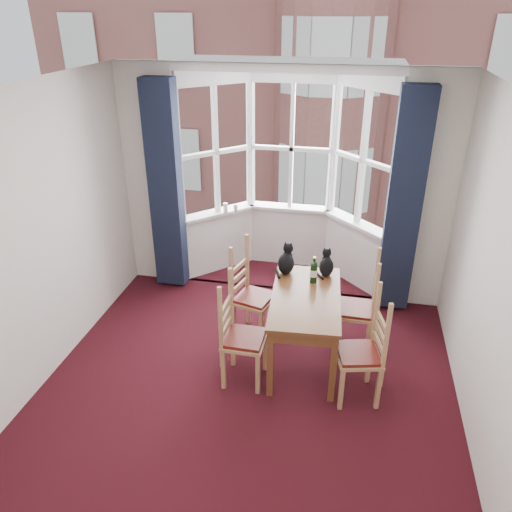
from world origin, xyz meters
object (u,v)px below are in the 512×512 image
(candle_tall, at_px, (225,208))
(chair_right_near, at_px, (368,355))
(dining_table, at_px, (306,305))
(wine_bottle, at_px, (314,271))
(cat_right, at_px, (326,265))
(cat_left, at_px, (286,262))
(candle_short, at_px, (236,208))
(chair_left_near, at_px, (235,339))
(chair_left_far, at_px, (247,297))
(chair_right_far, at_px, (364,311))

(candle_tall, bearing_deg, chair_right_near, -48.90)
(dining_table, xyz_separation_m, wine_bottle, (0.04, 0.30, 0.24))
(cat_right, relative_size, wine_bottle, 1.02)
(cat_left, height_order, candle_short, cat_left)
(chair_left_near, relative_size, candle_tall, 7.01)
(chair_left_far, distance_m, candle_short, 1.61)
(dining_table, distance_m, chair_left_near, 0.78)
(cat_right, height_order, candle_short, cat_right)
(chair_right_near, xyz_separation_m, wine_bottle, (-0.59, 0.72, 0.43))
(cat_left, relative_size, cat_right, 1.14)
(chair_left_far, bearing_deg, chair_right_far, -1.39)
(wine_bottle, bearing_deg, candle_short, 128.33)
(chair_right_near, relative_size, cat_left, 2.72)
(chair_right_far, relative_size, candle_tall, 7.01)
(wine_bottle, distance_m, candle_short, 1.93)
(cat_right, bearing_deg, candle_tall, 138.29)
(chair_right_near, distance_m, chair_right_far, 0.74)
(cat_left, distance_m, candle_short, 1.62)
(cat_left, xyz_separation_m, wine_bottle, (0.31, -0.16, -0.00))
(chair_left_far, distance_m, cat_left, 0.60)
(chair_right_far, xyz_separation_m, candle_short, (-1.75, 1.50, 0.45))
(cat_left, bearing_deg, chair_right_far, -8.96)
(cat_right, height_order, wine_bottle, same)
(dining_table, height_order, chair_right_far, chair_right_far)
(chair_left_near, xyz_separation_m, cat_right, (0.78, 0.92, 0.42))
(wine_bottle, bearing_deg, chair_left_near, -132.61)
(cat_left, height_order, cat_right, cat_left)
(chair_right_far, relative_size, cat_left, 2.72)
(wine_bottle, relative_size, candle_tall, 2.22)
(cat_right, relative_size, candle_tall, 2.27)
(dining_table, xyz_separation_m, candle_short, (-1.16, 1.81, 0.26))
(dining_table, distance_m, chair_right_near, 0.79)
(chair_right_far, bearing_deg, chair_right_near, -86.77)
(dining_table, xyz_separation_m, cat_right, (0.16, 0.49, 0.22))
(chair_right_far, distance_m, candle_tall, 2.43)
(chair_left_near, distance_m, chair_right_far, 1.43)
(cat_right, distance_m, wine_bottle, 0.23)
(wine_bottle, bearing_deg, cat_left, 153.38)
(candle_short, bearing_deg, wine_bottle, -51.67)
(chair_left_near, height_order, cat_right, cat_right)
(chair_left_far, height_order, candle_tall, candle_tall)
(candle_short, bearing_deg, cat_left, -56.87)
(dining_table, bearing_deg, cat_right, 72.21)
(chair_left_near, bearing_deg, chair_right_far, 31.39)
(chair_left_far, height_order, wine_bottle, wine_bottle)
(dining_table, bearing_deg, cat_left, 120.82)
(chair_right_far, relative_size, wine_bottle, 3.16)
(chair_right_near, bearing_deg, candle_tall, 131.10)
(dining_table, xyz_separation_m, chair_right_far, (0.59, 0.32, -0.19))
(dining_table, relative_size, chair_left_far, 1.43)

